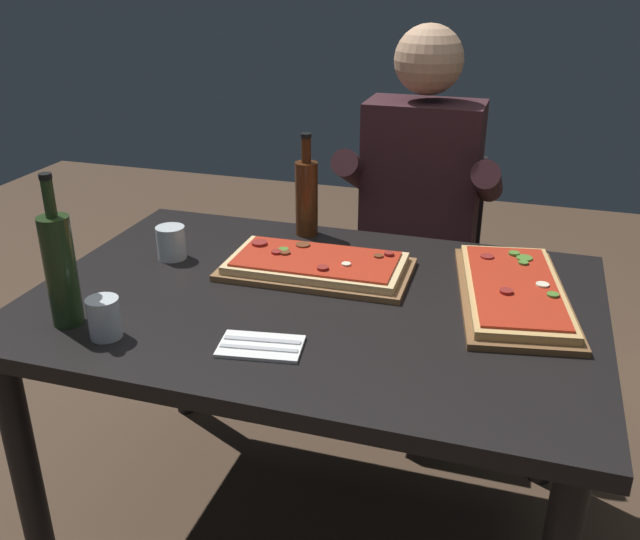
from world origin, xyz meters
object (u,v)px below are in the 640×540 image
object	(u,v)px
tumbler_far_side	(105,320)
seated_diner	(418,208)
wine_bottle_dark	(307,196)
oil_bottle_amber	(60,268)
tumbler_near_camera	(171,243)
pizza_rectangular_front	(316,265)
dining_table	(314,330)
pizza_rectangular_left	(513,291)
diner_chair	(420,264)

from	to	relation	value
tumbler_far_side	seated_diner	xyz separation A→B (m)	(0.51, 1.07, -0.04)
wine_bottle_dark	seated_diner	size ratio (longest dim) A/B	0.23
tumbler_far_side	oil_bottle_amber	bearing A→B (deg)	165.56
tumbler_near_camera	tumbler_far_side	xyz separation A→B (m)	(0.08, -0.44, -0.01)
wine_bottle_dark	oil_bottle_amber	size ratio (longest dim) A/B	0.87
pizza_rectangular_front	oil_bottle_amber	bearing A→B (deg)	-136.12
dining_table	tumbler_near_camera	world-z (taller)	tumbler_near_camera
pizza_rectangular_left	tumbler_far_side	size ratio (longest dim) A/B	6.24
wine_bottle_dark	seated_diner	xyz separation A→B (m)	(0.28, 0.33, -0.12)
wine_bottle_dark	tumbler_near_camera	bearing A→B (deg)	-135.90
pizza_rectangular_front	tumbler_far_side	world-z (taller)	tumbler_far_side
pizza_rectangular_left	tumbler_near_camera	xyz separation A→B (m)	(-0.93, -0.02, 0.03)
pizza_rectangular_left	seated_diner	distance (m)	0.69
tumbler_near_camera	seated_diner	bearing A→B (deg)	46.80
wine_bottle_dark	oil_bottle_amber	world-z (taller)	oil_bottle_amber
tumbler_near_camera	diner_chair	distance (m)	0.99
dining_table	tumbler_near_camera	xyz separation A→B (m)	(-0.45, 0.11, 0.14)
pizza_rectangular_left	wine_bottle_dark	bearing A→B (deg)	156.77
tumbler_near_camera	diner_chair	bearing A→B (deg)	51.79
dining_table	pizza_rectangular_left	bearing A→B (deg)	15.97
pizza_rectangular_left	seated_diner	size ratio (longest dim) A/B	0.44
diner_chair	oil_bottle_amber	bearing A→B (deg)	-118.50
tumbler_far_side	diner_chair	world-z (taller)	diner_chair
pizza_rectangular_front	wine_bottle_dark	bearing A→B (deg)	113.35
tumbler_near_camera	seated_diner	xyz separation A→B (m)	(0.58, 0.62, -0.04)
tumbler_near_camera	diner_chair	size ratio (longest dim) A/B	0.11
dining_table	diner_chair	bearing A→B (deg)	81.37
tumbler_far_side	diner_chair	bearing A→B (deg)	66.82
pizza_rectangular_left	seated_diner	bearing A→B (deg)	119.84
pizza_rectangular_left	tumbler_far_side	xyz separation A→B (m)	(-0.85, -0.47, 0.02)
oil_bottle_amber	seated_diner	bearing A→B (deg)	58.79
tumbler_near_camera	tumbler_far_side	size ratio (longest dim) A/B	0.99
diner_chair	pizza_rectangular_left	bearing A→B (deg)	-64.45
dining_table	oil_bottle_amber	xyz separation A→B (m)	(-0.50, -0.30, 0.23)
tumbler_far_side	pizza_rectangular_left	bearing A→B (deg)	28.75
oil_bottle_amber	wine_bottle_dark	bearing A→B (deg)	63.98
seated_diner	oil_bottle_amber	bearing A→B (deg)	-121.21
tumbler_near_camera	tumbler_far_side	distance (m)	0.45
tumbler_far_side	diner_chair	size ratio (longest dim) A/B	0.11
dining_table	diner_chair	size ratio (longest dim) A/B	1.61
pizza_rectangular_left	oil_bottle_amber	bearing A→B (deg)	-155.80
wine_bottle_dark	diner_chair	world-z (taller)	wine_bottle_dark
tumbler_far_side	seated_diner	size ratio (longest dim) A/B	0.07
tumbler_near_camera	pizza_rectangular_front	bearing A→B (deg)	3.77
dining_table	wine_bottle_dark	size ratio (longest dim) A/B	4.52
dining_table	wine_bottle_dark	xyz separation A→B (m)	(-0.15, 0.40, 0.22)
pizza_rectangular_front	diner_chair	bearing A→B (deg)	76.71
pizza_rectangular_front	pizza_rectangular_left	bearing A→B (deg)	-0.51
pizza_rectangular_front	pizza_rectangular_left	xyz separation A→B (m)	(0.51, -0.00, -0.00)
oil_bottle_amber	diner_chair	world-z (taller)	oil_bottle_amber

